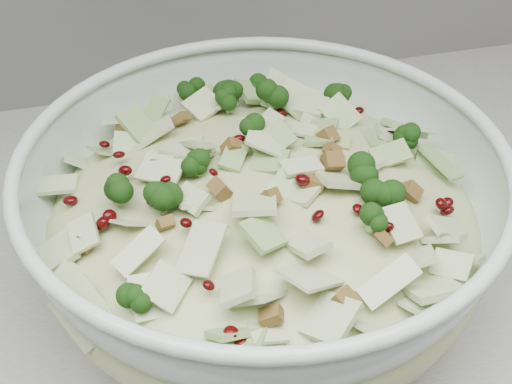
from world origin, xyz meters
TOP-DOWN VIEW (x-y plane):
  - mixing_bowl at (0.48, 1.60)m, footprint 0.41×0.41m
  - salad at (0.48, 1.60)m, footprint 0.47×0.47m

SIDE VIEW (x-z plane):
  - mixing_bowl at x=0.48m, z-range 0.90..1.06m
  - salad at x=0.48m, z-range 0.93..1.08m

